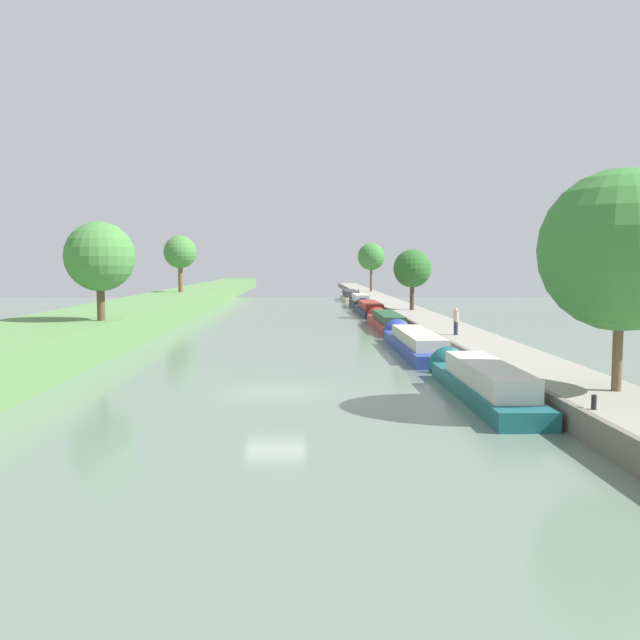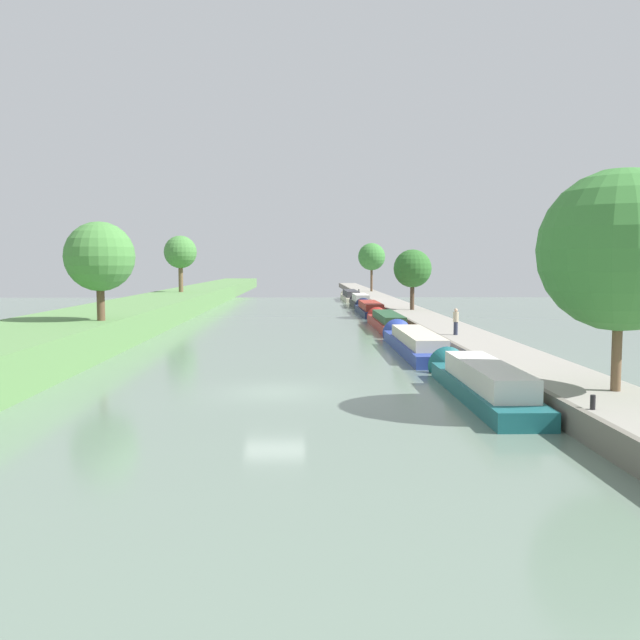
{
  "view_description": "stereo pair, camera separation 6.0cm",
  "coord_description": "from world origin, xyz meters",
  "px_view_note": "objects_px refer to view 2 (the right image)",
  "views": [
    {
      "loc": [
        1.15,
        -27.81,
        5.3
      ],
      "look_at": [
        2.48,
        24.1,
        1.0
      ],
      "focal_mm": 37.99,
      "sensor_mm": 36.0,
      "label": 1
    },
    {
      "loc": [
        1.21,
        -27.81,
        5.3
      ],
      "look_at": [
        2.48,
        24.1,
        1.0
      ],
      "focal_mm": 37.99,
      "sensor_mm": 36.0,
      "label": 2
    }
  ],
  "objects_px": {
    "narrowboat_blue": "(413,342)",
    "narrowboat_red": "(386,321)",
    "narrowboat_navy": "(369,309)",
    "mooring_bollard_near": "(593,402)",
    "narrowboat_teal": "(479,381)",
    "narrowboat_black": "(360,301)",
    "person_walking": "(456,321)",
    "mooring_bollard_far": "(359,291)",
    "narrowboat_cream": "(350,296)"
  },
  "relations": [
    {
      "from": "narrowboat_red",
      "to": "person_walking",
      "type": "bearing_deg",
      "value": -79.31
    },
    {
      "from": "person_walking",
      "to": "mooring_bollard_far",
      "type": "height_order",
      "value": "person_walking"
    },
    {
      "from": "narrowboat_cream",
      "to": "person_walking",
      "type": "distance_m",
      "value": 58.13
    },
    {
      "from": "narrowboat_teal",
      "to": "narrowboat_cream",
      "type": "height_order",
      "value": "narrowboat_cream"
    },
    {
      "from": "narrowboat_blue",
      "to": "mooring_bollard_far",
      "type": "bearing_deg",
      "value": 88.21
    },
    {
      "from": "narrowboat_red",
      "to": "narrowboat_black",
      "type": "bearing_deg",
      "value": 89.64
    },
    {
      "from": "mooring_bollard_near",
      "to": "narrowboat_teal",
      "type": "bearing_deg",
      "value": 104.61
    },
    {
      "from": "narrowboat_black",
      "to": "person_walking",
      "type": "height_order",
      "value": "person_walking"
    },
    {
      "from": "mooring_bollard_far",
      "to": "narrowboat_red",
      "type": "bearing_deg",
      "value": -92.15
    },
    {
      "from": "narrowboat_blue",
      "to": "narrowboat_cream",
      "type": "distance_m",
      "value": 58.82
    },
    {
      "from": "narrowboat_blue",
      "to": "narrowboat_red",
      "type": "relative_size",
      "value": 1.02
    },
    {
      "from": "narrowboat_blue",
      "to": "narrowboat_black",
      "type": "distance_m",
      "value": 43.4
    },
    {
      "from": "narrowboat_blue",
      "to": "person_walking",
      "type": "distance_m",
      "value": 3.13
    },
    {
      "from": "narrowboat_navy",
      "to": "person_walking",
      "type": "distance_m",
      "value": 30.29
    },
    {
      "from": "narrowboat_navy",
      "to": "narrowboat_cream",
      "type": "height_order",
      "value": "narrowboat_cream"
    },
    {
      "from": "narrowboat_teal",
      "to": "narrowboat_blue",
      "type": "relative_size",
      "value": 0.82
    },
    {
      "from": "narrowboat_black",
      "to": "person_walking",
      "type": "distance_m",
      "value": 42.72
    },
    {
      "from": "narrowboat_cream",
      "to": "mooring_bollard_near",
      "type": "relative_size",
      "value": 37.02
    },
    {
      "from": "narrowboat_black",
      "to": "mooring_bollard_near",
      "type": "bearing_deg",
      "value": -88.44
    },
    {
      "from": "narrowboat_red",
      "to": "narrowboat_navy",
      "type": "relative_size",
      "value": 1.01
    },
    {
      "from": "narrowboat_navy",
      "to": "narrowboat_cream",
      "type": "xyz_separation_m",
      "value": [
        -0.1,
        27.9,
        0.06
      ]
    },
    {
      "from": "mooring_bollard_near",
      "to": "narrowboat_navy",
      "type": "bearing_deg",
      "value": 91.98
    },
    {
      "from": "narrowboat_black",
      "to": "mooring_bollard_far",
      "type": "relative_size",
      "value": 25.25
    },
    {
      "from": "narrowboat_navy",
      "to": "mooring_bollard_far",
      "type": "relative_size",
      "value": 32.1
    },
    {
      "from": "person_walking",
      "to": "mooring_bollard_far",
      "type": "bearing_deg",
      "value": 90.62
    },
    {
      "from": "narrowboat_teal",
      "to": "person_walking",
      "type": "relative_size",
      "value": 7.32
    },
    {
      "from": "narrowboat_cream",
      "to": "narrowboat_red",
      "type": "bearing_deg",
      "value": -90.05
    },
    {
      "from": "narrowboat_red",
      "to": "narrowboat_teal",
      "type": "bearing_deg",
      "value": -89.63
    },
    {
      "from": "mooring_bollard_near",
      "to": "mooring_bollard_far",
      "type": "xyz_separation_m",
      "value": [
        0.0,
        87.1,
        0.0
      ]
    },
    {
      "from": "mooring_bollard_far",
      "to": "narrowboat_navy",
      "type": "bearing_deg",
      "value": -92.92
    },
    {
      "from": "mooring_bollard_near",
      "to": "person_walking",
      "type": "bearing_deg",
      "value": 88.13
    },
    {
      "from": "narrowboat_cream",
      "to": "narrowboat_black",
      "type": "bearing_deg",
      "value": -89.47
    },
    {
      "from": "person_walking",
      "to": "narrowboat_blue",
      "type": "bearing_deg",
      "value": -164.65
    },
    {
      "from": "narrowboat_teal",
      "to": "mooring_bollard_far",
      "type": "bearing_deg",
      "value": 88.76
    },
    {
      "from": "narrowboat_teal",
      "to": "mooring_bollard_far",
      "type": "relative_size",
      "value": 27.0
    },
    {
      "from": "narrowboat_red",
      "to": "narrowboat_cream",
      "type": "height_order",
      "value": "narrowboat_cream"
    },
    {
      "from": "narrowboat_cream",
      "to": "mooring_bollard_near",
      "type": "distance_m",
      "value": 79.83
    },
    {
      "from": "narrowboat_teal",
      "to": "mooring_bollard_far",
      "type": "distance_m",
      "value": 80.42
    },
    {
      "from": "narrowboat_navy",
      "to": "mooring_bollard_far",
      "type": "height_order",
      "value": "narrowboat_navy"
    },
    {
      "from": "narrowboat_black",
      "to": "mooring_bollard_near",
      "type": "xyz_separation_m",
      "value": [
        1.75,
        -64.38,
        0.46
      ]
    },
    {
      "from": "narrowboat_cream",
      "to": "person_walking",
      "type": "relative_size",
      "value": 10.03
    },
    {
      "from": "person_walking",
      "to": "mooring_bollard_near",
      "type": "distance_m",
      "value": 21.77
    },
    {
      "from": "narrowboat_black",
      "to": "person_walking",
      "type": "bearing_deg",
      "value": -86.69
    },
    {
      "from": "narrowboat_blue",
      "to": "narrowboat_navy",
      "type": "relative_size",
      "value": 1.03
    },
    {
      "from": "narrowboat_blue",
      "to": "mooring_bollard_near",
      "type": "bearing_deg",
      "value": -84.36
    },
    {
      "from": "narrowboat_navy",
      "to": "person_walking",
      "type": "height_order",
      "value": "person_walking"
    },
    {
      "from": "narrowboat_black",
      "to": "person_walking",
      "type": "relative_size",
      "value": 6.85
    },
    {
      "from": "narrowboat_blue",
      "to": "narrowboat_black",
      "type": "relative_size",
      "value": 1.31
    },
    {
      "from": "narrowboat_blue",
      "to": "mooring_bollard_far",
      "type": "height_order",
      "value": "narrowboat_blue"
    },
    {
      "from": "narrowboat_teal",
      "to": "narrowboat_navy",
      "type": "height_order",
      "value": "narrowboat_teal"
    }
  ]
}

